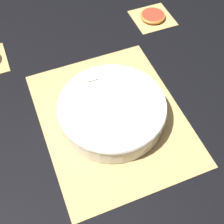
% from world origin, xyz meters
% --- Properties ---
extents(ground_plane, '(6.00, 6.00, 0.00)m').
position_xyz_m(ground_plane, '(0.00, 0.00, 0.00)').
color(ground_plane, black).
extents(bamboo_mat_center, '(0.48, 0.38, 0.01)m').
position_xyz_m(bamboo_mat_center, '(-0.00, 0.00, 0.00)').
color(bamboo_mat_center, tan).
rests_on(bamboo_mat_center, ground_plane).
extents(coaster_mat_far_left, '(0.14, 0.14, 0.01)m').
position_xyz_m(coaster_mat_far_left, '(-0.35, 0.30, 0.00)').
color(coaster_mat_far_left, tan).
rests_on(coaster_mat_far_left, ground_plane).
extents(fruit_salad_bowl, '(0.29, 0.29, 0.07)m').
position_xyz_m(fruit_salad_bowl, '(0.00, -0.00, 0.04)').
color(fruit_salad_bowl, silver).
rests_on(fruit_salad_bowl, bamboo_mat_center).
extents(grapefruit_slice, '(0.09, 0.09, 0.01)m').
position_xyz_m(grapefruit_slice, '(-0.35, 0.30, 0.01)').
color(grapefruit_slice, red).
rests_on(grapefruit_slice, coaster_mat_far_left).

